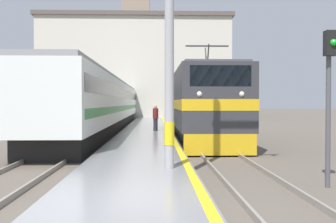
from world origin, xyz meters
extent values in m
plane|color=#60564C|center=(0.00, 30.00, 0.00)|extent=(200.00, 200.00, 0.00)
cube|color=gray|center=(0.00, 25.00, 0.19)|extent=(3.07, 140.00, 0.37)
cube|color=yellow|center=(1.38, 25.00, 0.37)|extent=(0.20, 140.00, 0.00)
cube|color=#60564C|center=(2.97, 25.00, 0.01)|extent=(2.83, 140.00, 0.02)
cube|color=gray|center=(2.26, 25.00, 0.09)|extent=(0.07, 140.00, 0.14)
cube|color=gray|center=(3.69, 25.00, 0.09)|extent=(0.07, 140.00, 0.14)
cube|color=#60564C|center=(-3.23, 25.00, 0.01)|extent=(2.83, 140.00, 0.02)
cube|color=gray|center=(-3.95, 25.00, 0.09)|extent=(0.07, 140.00, 0.14)
cube|color=gray|center=(-2.51, 25.00, 0.09)|extent=(0.07, 140.00, 0.14)
cube|color=black|center=(2.97, 15.53, 0.45)|extent=(2.46, 14.27, 0.90)
cube|color=#333338|center=(2.97, 15.53, 2.27)|extent=(2.90, 15.51, 2.73)
cube|color=gold|center=(2.97, 15.53, 1.99)|extent=(2.92, 15.53, 0.44)
cube|color=gold|center=(2.97, 7.93, 0.50)|extent=(2.76, 0.30, 0.81)
cube|color=black|center=(2.97, 7.84, 3.08)|extent=(2.32, 0.12, 0.80)
sphere|color=white|center=(2.18, 7.80, 2.40)|extent=(0.20, 0.20, 0.20)
sphere|color=white|center=(3.77, 7.80, 2.40)|extent=(0.20, 0.20, 0.20)
cube|color=#4C4C51|center=(2.97, 15.53, 3.69)|extent=(2.61, 14.73, 0.12)
cylinder|color=#333333|center=(2.97, 11.30, 4.25)|extent=(0.06, 0.63, 1.03)
cylinder|color=#333333|center=(2.97, 12.00, 4.25)|extent=(0.06, 0.63, 1.03)
cube|color=#262626|center=(2.97, 11.65, 4.75)|extent=(2.03, 0.08, 0.06)
cube|color=black|center=(-3.23, 30.11, 0.45)|extent=(2.46, 47.21, 0.90)
cube|color=silver|center=(-3.23, 30.11, 2.22)|extent=(2.90, 49.17, 2.65)
cube|color=black|center=(-3.23, 30.11, 2.75)|extent=(2.92, 48.19, 0.64)
cube|color=#338442|center=(-3.23, 30.11, 1.69)|extent=(2.92, 48.19, 0.36)
cube|color=gray|center=(-3.23, 30.11, 3.65)|extent=(2.67, 49.17, 0.20)
cylinder|color=#9E9EA3|center=(0.88, 3.33, 4.56)|extent=(0.24, 0.24, 8.37)
cylinder|color=yellow|center=(0.88, 3.33, 1.27)|extent=(0.26, 0.26, 0.60)
cylinder|color=#23232D|center=(0.55, 17.06, 0.74)|extent=(0.26, 0.26, 0.75)
cylinder|color=maroon|center=(0.55, 17.06, 1.43)|extent=(0.34, 0.34, 0.62)
sphere|color=tan|center=(0.55, 17.06, 1.84)|extent=(0.20, 0.20, 0.20)
cube|color=gray|center=(-2.56, 57.94, 13.43)|extent=(4.40, 4.40, 26.85)
cube|color=beige|center=(-1.99, 44.89, 6.25)|extent=(23.56, 9.52, 12.50)
cube|color=#564C47|center=(-1.99, 44.89, 12.75)|extent=(24.16, 10.12, 0.50)
cylinder|color=#4C4C51|center=(4.73, 2.56, 1.60)|extent=(0.12, 0.12, 3.20)
cube|color=black|center=(4.73, 2.44, 3.50)|extent=(0.30, 0.24, 0.60)
sphere|color=green|center=(4.73, 2.31, 3.50)|extent=(0.16, 0.16, 0.16)
camera|label=1|loc=(0.51, -6.85, 2.07)|focal=42.00mm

